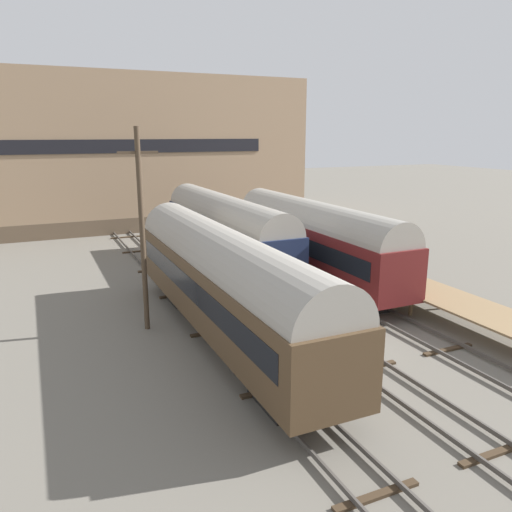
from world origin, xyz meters
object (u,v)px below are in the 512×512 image
train_car_maroon (314,236)px  bench (382,265)px  train_car_navy (224,228)px  person_worker (304,349)px  train_car_brown (223,278)px  utility_pole (142,229)px

train_car_maroon → bench: (2.50, -3.62, -1.27)m
train_car_navy → person_worker: size_ratio=10.58×
bench → person_worker: bench is taller
train_car_brown → utility_pole: size_ratio=1.95×
train_car_maroon → utility_pole: size_ratio=1.77×
utility_pole → bench: bearing=-0.1°
train_car_brown → person_worker: size_ratio=11.20×
train_car_brown → person_worker: bearing=-68.1°
train_car_maroon → utility_pole: utility_pole is taller
train_car_brown → person_worker: 4.99m
train_car_navy → bench: bearing=-50.5°
train_car_navy → bench: 10.62m
train_car_navy → person_worker: (-2.48, -15.13, -1.98)m
person_worker → utility_pole: (-4.60, 7.02, 3.89)m
bench → person_worker: size_ratio=0.85×
train_car_maroon → train_car_brown: bearing=-143.0°
bench → person_worker: 11.56m
train_car_navy → utility_pole: 10.94m
train_car_brown → utility_pole: bearing=136.4°
train_car_brown → person_worker: (1.72, -4.28, -1.93)m
train_car_maroon → utility_pole: bearing=-162.3°
bench → utility_pole: utility_pole is taller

